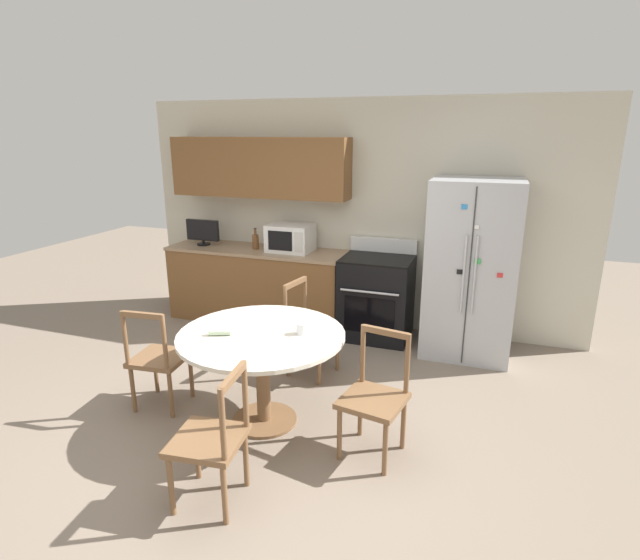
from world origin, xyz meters
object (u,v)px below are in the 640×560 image
object	(u,v)px
dining_chair_left	(158,359)
candle_glass	(302,329)
dining_chair_far	(310,330)
dining_chair_near	(212,440)
microwave	(290,238)
countertop_tv	(203,231)
refrigerator	(471,269)
oven_range	(376,297)
counter_bottle	(256,241)
dining_chair_right	(375,398)

from	to	relation	value
dining_chair_left	candle_glass	size ratio (longest dim) A/B	10.35
dining_chair_far	dining_chair_near	bearing A→B (deg)	12.25
microwave	countertop_tv	size ratio (longest dim) A/B	1.17
dining_chair_far	candle_glass	xyz separation A→B (m)	(0.24, -0.83, 0.37)
refrigerator	oven_range	size ratio (longest dim) A/B	1.67
refrigerator	oven_range	xyz separation A→B (m)	(-0.99, 0.07, -0.43)
countertop_tv	counter_bottle	world-z (taller)	countertop_tv
refrigerator	counter_bottle	distance (m)	2.47
refrigerator	countertop_tv	xyz separation A→B (m)	(-3.17, 0.07, 0.17)
refrigerator	dining_chair_near	size ratio (longest dim) A/B	2.00
counter_bottle	dining_chair_left	xyz separation A→B (m)	(0.13, -2.10, -0.56)
dining_chair_right	dining_chair_far	bearing A→B (deg)	-39.38
counter_bottle	dining_chair_far	size ratio (longest dim) A/B	0.28
refrigerator	countertop_tv	distance (m)	3.18
microwave	candle_glass	distance (m)	2.19
oven_range	counter_bottle	world-z (taller)	counter_bottle
dining_chair_right	dining_chair_left	distance (m)	1.83
countertop_tv	microwave	bearing A→B (deg)	2.81
refrigerator	dining_chair_near	distance (m)	3.18
dining_chair_near	refrigerator	bearing A→B (deg)	-31.32
dining_chair_left	candle_glass	bearing A→B (deg)	1.96
dining_chair_right	dining_chair_far	size ratio (longest dim) A/B	1.00
microwave	counter_bottle	bearing A→B (deg)	-175.20
oven_range	dining_chair_right	world-z (taller)	oven_range
dining_chair_near	counter_bottle	bearing A→B (deg)	14.84
refrigerator	dining_chair_left	world-z (taller)	refrigerator
counter_bottle	dining_chair_right	bearing A→B (deg)	-47.24
countertop_tv	dining_chair_right	size ratio (longest dim) A/B	0.47
microwave	dining_chair_right	xyz separation A→B (m)	(1.53, -2.16, -0.62)
dining_chair_right	dining_chair_far	distance (m)	1.34
counter_bottle	dining_chair_right	size ratio (longest dim) A/B	0.28
dining_chair_far	dining_chair_left	distance (m)	1.39
countertop_tv	dining_chair_right	xyz separation A→B (m)	(2.67, -2.10, -0.64)
microwave	dining_chair_left	xyz separation A→B (m)	(-0.30, -2.14, -0.62)
counter_bottle	dining_chair_near	xyz separation A→B (m)	(1.14, -2.94, -0.56)
dining_chair_near	candle_glass	xyz separation A→B (m)	(0.20, 1.01, 0.37)
microwave	countertop_tv	bearing A→B (deg)	-177.19
dining_chair_left	candle_glass	world-z (taller)	dining_chair_left
oven_range	counter_bottle	size ratio (longest dim) A/B	4.32
dining_chair_far	refrigerator	bearing A→B (deg)	137.34
refrigerator	dining_chair_near	xyz separation A→B (m)	(-1.33, -2.85, -0.47)
refrigerator	dining_chair_right	distance (m)	2.15
oven_range	dining_chair_far	size ratio (longest dim) A/B	1.20
counter_bottle	countertop_tv	bearing A→B (deg)	-178.42
dining_chair_near	candle_glass	bearing A→B (deg)	-17.59
counter_bottle	dining_chair_right	world-z (taller)	counter_bottle
microwave	dining_chair_far	xyz separation A→B (m)	(0.66, -1.14, -0.62)
refrigerator	dining_chair_right	size ratio (longest dim) A/B	2.00
oven_range	dining_chair_right	bearing A→B (deg)	-77.18
microwave	dining_chair_right	size ratio (longest dim) A/B	0.56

